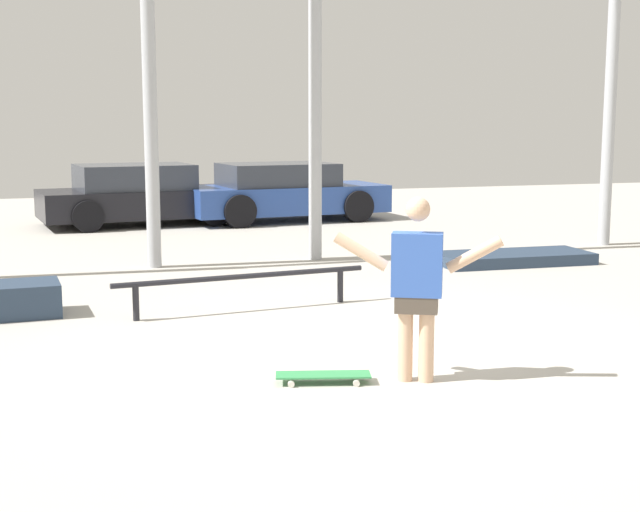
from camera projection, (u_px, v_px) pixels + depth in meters
The scene contains 7 objects.
ground_plane at pixel (365, 350), 8.24m from camera, with size 36.00×36.00×0.00m, color #B2ADA3.
skateboarder at pixel (417, 281), 7.15m from camera, with size 1.25×0.71×1.51m.
skateboard at pixel (323, 375), 7.20m from camera, with size 0.80×0.41×0.08m.
manual_pad at pixel (513, 258), 13.20m from camera, with size 2.29×0.95×0.17m, color #28384C.
grind_rail at pixel (243, 281), 9.88m from camera, with size 2.91×0.36×0.42m.
parked_car_black at pixel (140, 195), 18.08m from camera, with size 4.21×2.29×1.22m.
parked_car_blue at pixel (283, 192), 18.76m from camera, with size 4.31×2.21×1.21m.
Camera 1 is at (-2.88, -7.49, 2.11)m, focal length 50.00 mm.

